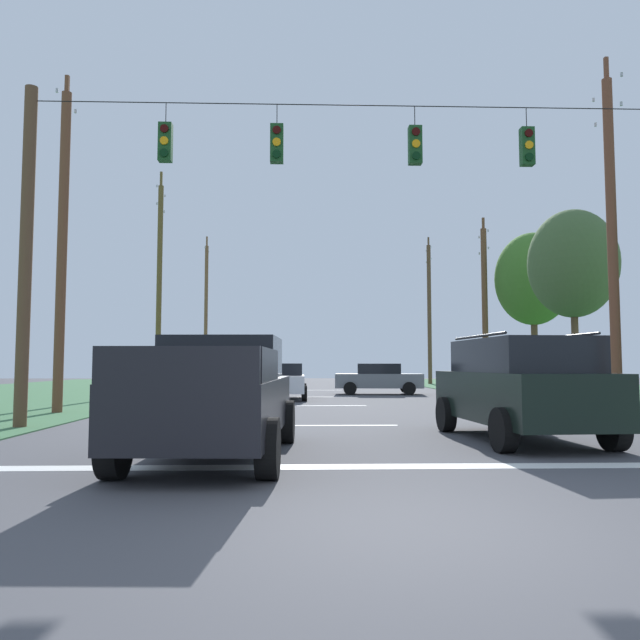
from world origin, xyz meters
name	(u,v)px	position (x,y,z in m)	size (l,w,h in m)	color
ground_plane	(429,535)	(0.00, 0.00, 0.00)	(120.00, 120.00, 0.00)	#47474C
stop_bar_stripe	(378,466)	(0.00, 3.55, 0.00)	(13.24, 0.45, 0.01)	white
lane_dash_0	(346,425)	(0.00, 9.55, 0.00)	(0.15, 2.50, 0.01)	white
lane_dash_1	(331,406)	(0.00, 16.66, 0.00)	(0.15, 2.50, 0.01)	white
lane_dash_2	(325,397)	(0.00, 22.58, 0.00)	(0.15, 2.50, 0.01)	white
lane_dash_3	(320,390)	(0.00, 29.85, 0.00)	(0.15, 2.50, 0.01)	white
overhead_signal_span	(346,236)	(-0.02, 9.19, 4.60)	(15.58, 0.31, 8.21)	brown
pickup_truck	(218,396)	(-2.46, 4.55, 0.97)	(2.47, 5.48, 1.95)	black
suv_black	(519,386)	(3.18, 6.51, 1.06)	(2.45, 4.91, 2.05)	black
distant_car_crossing_white	(283,381)	(-1.86, 20.71, 0.79)	(2.02, 4.30, 1.52)	silver
distant_car_oncoming	(379,378)	(2.79, 24.97, 0.79)	(4.45, 2.34, 1.52)	slate
utility_pole_mid_right	(612,234)	(8.81, 13.49, 5.63)	(0.31, 1.90, 11.47)	brown
utility_pole_far_right	(485,305)	(8.53, 26.09, 4.56)	(0.31, 1.68, 9.22)	brown
utility_pole_near_left	(429,311)	(8.65, 40.34, 5.55)	(0.30, 1.74, 11.18)	brown
utility_pole_far_left	(62,245)	(-8.50, 13.51, 5.16)	(0.30, 1.60, 10.59)	brown
utility_pole_distant_right	(159,282)	(-8.53, 26.61, 5.81)	(0.27, 1.93, 11.69)	brown
utility_pole_distant_left	(206,312)	(-8.38, 41.64, 5.53)	(0.27, 1.90, 11.39)	brown
tree_roadside_right	(573,264)	(10.42, 19.83, 5.73)	(3.70, 3.70, 8.05)	brown
tree_roadside_far_right	(533,279)	(11.10, 26.03, 5.95)	(3.92, 3.92, 8.41)	brown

